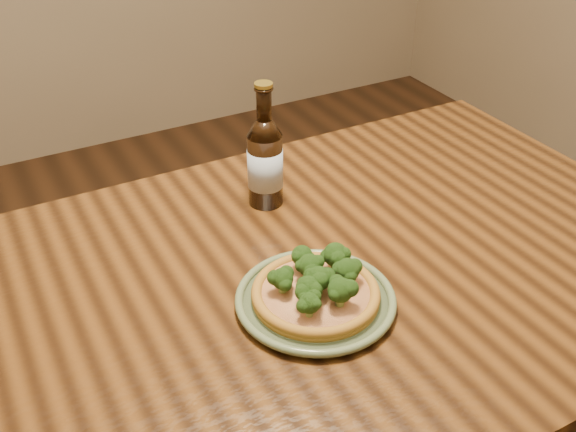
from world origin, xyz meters
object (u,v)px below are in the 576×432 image
plate (315,300)px  pizza (317,289)px  table (272,325)px  beer_bottle (265,161)px

plate → pizza: pizza is taller
table → plate: bearing=-63.4°
plate → beer_bottle: 0.34m
plate → pizza: (0.00, 0.00, 0.02)m
table → beer_bottle: bearing=65.2°
pizza → beer_bottle: size_ratio=0.82×
pizza → beer_bottle: beer_bottle is taller
plate → beer_bottle: bearing=77.5°
plate → beer_bottle: size_ratio=1.03×
plate → beer_bottle: beer_bottle is taller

